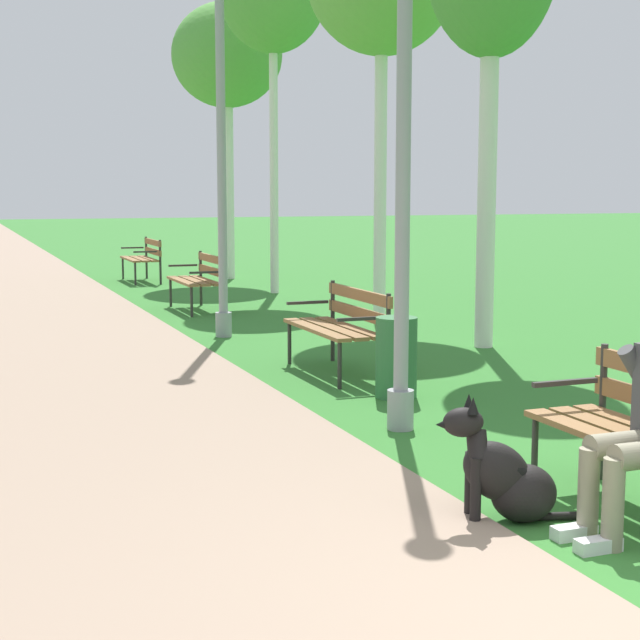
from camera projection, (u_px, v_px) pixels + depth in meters
The scene contains 8 objects.
park_bench_mid at pixel (341, 322), 9.49m from camera, with size 0.55×1.50×0.85m.
park_bench_far at pixel (200, 276), 14.46m from camera, with size 0.55×1.50×0.85m.
park_bench_furthest at pixel (144, 256), 19.07m from camera, with size 0.55×1.50×0.85m.
dog_black at pixel (505, 476), 5.24m from camera, with size 0.82×0.39×0.71m.
lamp_post_near at pixel (403, 159), 7.07m from camera, with size 0.24×0.24×3.87m.
lamp_post_mid at pixel (221, 142), 11.65m from camera, with size 0.24×0.24×4.56m.
birch_tree_sixth at pixel (227, 57), 19.24m from camera, with size 2.17×2.37×5.46m.
litter_bin at pixel (396, 357), 8.42m from camera, with size 0.36×0.36×0.70m, color #2D6638.
Camera 1 is at (-3.01, -2.95, 1.78)m, focal length 54.78 mm.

